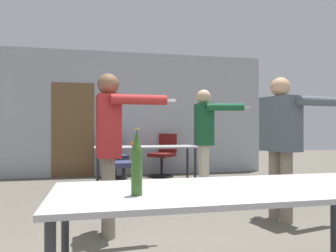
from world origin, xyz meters
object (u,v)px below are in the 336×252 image
office_chair_mid_tucked (164,156)px  person_near_casual (205,132)px  office_chair_far_left (119,166)px  person_right_polo (281,135)px  office_chair_far_right (114,158)px  drink_cup (133,144)px  beer_bottle (137,164)px  person_left_plaid (110,137)px

office_chair_mid_tucked → person_near_casual: bearing=138.6°
office_chair_mid_tucked → office_chair_far_left: 1.89m
person_right_polo → office_chair_far_left: (-1.73, 2.11, -0.57)m
office_chair_far_right → drink_cup: bearing=99.4°
office_chair_far_right → office_chair_mid_tucked: bearing=170.9°
office_chair_far_left → drink_cup: (0.31, 0.71, 0.33)m
beer_bottle → person_near_casual: bearing=65.1°
person_left_plaid → office_chair_mid_tucked: bearing=157.2°
office_chair_mid_tucked → office_chair_far_left: (-1.08, -1.55, -0.01)m
office_chair_far_right → beer_bottle: 5.30m
person_near_casual → beer_bottle: person_near_casual is taller
person_left_plaid → office_chair_far_left: (0.24, 2.21, -0.55)m
person_near_casual → office_chair_far_right: size_ratio=1.82×
office_chair_far_left → office_chair_far_right: office_chair_far_left is taller
drink_cup → beer_bottle: bearing=-96.1°
office_chair_far_left → office_chair_far_right: bearing=-179.1°
office_chair_far_left → drink_cup: office_chair_far_left is taller
person_near_casual → drink_cup: bearing=-135.5°
person_right_polo → drink_cup: bearing=-165.6°
drink_cup → office_chair_mid_tucked: bearing=47.6°
person_right_polo → office_chair_mid_tucked: bearing=177.7°
person_left_plaid → office_chair_far_right: (0.24, 3.69, -0.56)m
person_near_casual → beer_bottle: (-1.45, -3.12, -0.11)m
person_left_plaid → office_chair_mid_tucked: (1.33, 3.76, -0.54)m
person_right_polo → person_left_plaid: (-1.98, -0.10, -0.01)m
office_chair_far_left → office_chair_far_right: (-0.00, 1.48, -0.00)m
beer_bottle → drink_cup: (0.48, 4.50, -0.13)m
person_near_casual → beer_bottle: size_ratio=4.62×
person_near_casual → office_chair_far_left: 1.56m
person_near_casual → office_chair_far_right: 2.57m
person_near_casual → office_chair_far_left: person_near_casual is taller
person_left_plaid → office_chair_mid_tucked: 4.02m
drink_cup → office_chair_far_left: bearing=-113.9°
office_chair_mid_tucked → beer_bottle: 5.50m
person_right_polo → office_chair_far_left: 2.78m
office_chair_mid_tucked → person_left_plaid: bearing=114.0°
beer_bottle → office_chair_mid_tucked: bearing=76.8°
person_right_polo → office_chair_mid_tucked: (-0.65, 3.65, -0.56)m
office_chair_mid_tucked → drink_cup: size_ratio=11.01×
person_near_casual → person_right_polo: bearing=26.7°
person_right_polo → office_chair_far_right: size_ratio=1.81×
office_chair_mid_tucked → beer_bottle: bearing=120.3°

